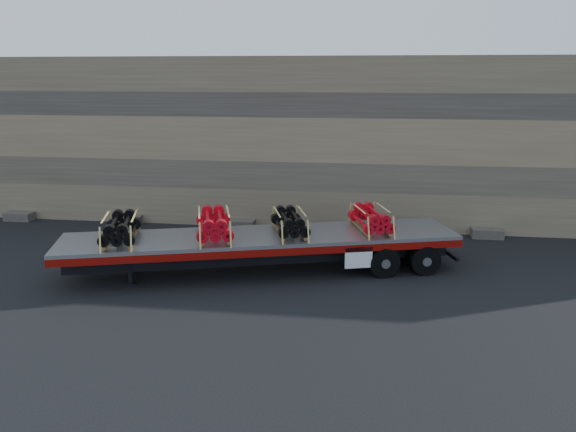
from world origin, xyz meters
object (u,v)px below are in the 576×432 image
at_px(trailer, 261,253).
at_px(bundle_rear, 371,219).
at_px(bundle_front, 121,229).
at_px(bundle_midfront, 214,225).
at_px(bundle_midrear, 290,223).

xyz_separation_m(trailer, bundle_rear, (3.52, 1.06, 1.00)).
distance_m(bundle_front, bundle_rear, 8.05).
bearing_deg(trailer, bundle_rear, -0.00).
bearing_deg(trailer, bundle_midfront, -180.00).
bearing_deg(bundle_midfront, bundle_front, 180.00).
height_order(bundle_midfront, bundle_midrear, bundle_midfront).
distance_m(bundle_midfront, bundle_rear, 5.17).
bearing_deg(bundle_midfront, bundle_rear, -0.00).
relative_size(bundle_front, bundle_rear, 1.05).
bearing_deg(bundle_midfront, trailer, 0.00).
bearing_deg(bundle_midfront, bundle_midrear, -0.00).
relative_size(bundle_front, bundle_midrear, 1.07).
bearing_deg(bundle_front, bundle_midrear, -0.00).
distance_m(trailer, bundle_rear, 3.81).
bearing_deg(bundle_midrear, bundle_front, 180.00).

